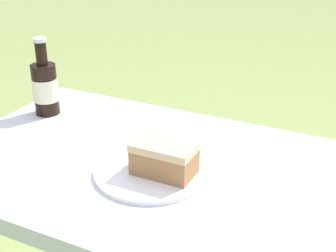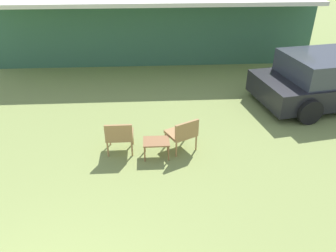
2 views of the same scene
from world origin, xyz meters
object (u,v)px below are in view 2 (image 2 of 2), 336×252
object	(u,v)px
parked_car	(329,80)
wicker_chair_plain	(183,132)
garden_side_table	(156,143)
wicker_chair_cushioned	(120,134)

from	to	relation	value
parked_car	wicker_chair_plain	size ratio (longest dim) A/B	5.69
wicker_chair_plain	garden_side_table	distance (m)	0.60
wicker_chair_cushioned	wicker_chair_plain	distance (m)	1.30
garden_side_table	parked_car	bearing A→B (deg)	26.34
parked_car	garden_side_table	xyz separation A→B (m)	(-4.68, -2.32, -0.32)
parked_car	wicker_chair_plain	bearing A→B (deg)	-162.40
parked_car	wicker_chair_cushioned	xyz separation A→B (m)	(-5.43, -2.11, -0.21)
garden_side_table	wicker_chair_plain	bearing A→B (deg)	19.16
wicker_chair_plain	parked_car	bearing A→B (deg)	179.90
parked_car	wicker_chair_plain	distance (m)	4.65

